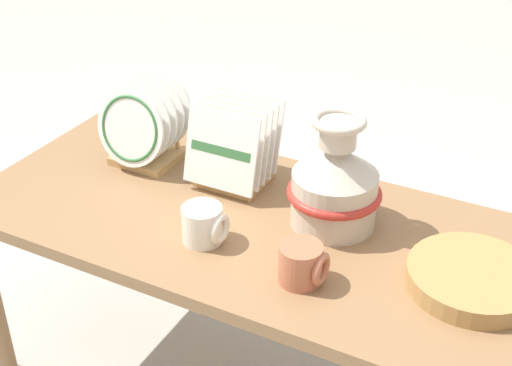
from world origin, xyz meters
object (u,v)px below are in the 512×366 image
object	(u,v)px
dish_rack_square_plates	(234,151)
wicker_charger_stack	(473,278)
mug_cream_glaze	(204,225)
ceramic_vase	(335,182)
dish_rack_round_plates	(144,129)
mug_terracotta_glaze	(303,264)

from	to	relation	value
dish_rack_square_plates	wicker_charger_stack	distance (m)	0.71
dish_rack_square_plates	mug_cream_glaze	distance (m)	0.29
ceramic_vase	mug_cream_glaze	world-z (taller)	ceramic_vase
dish_rack_round_plates	mug_terracotta_glaze	distance (m)	0.69
dish_rack_square_plates	mug_terracotta_glaze	xyz separation A→B (m)	(0.34, -0.31, -0.05)
dish_rack_round_plates	wicker_charger_stack	xyz separation A→B (m)	(0.97, -0.14, -0.08)
dish_rack_round_plates	mug_cream_glaze	world-z (taller)	dish_rack_round_plates
dish_rack_round_plates	mug_cream_glaze	xyz separation A→B (m)	(0.35, -0.26, -0.06)
dish_rack_round_plates	dish_rack_square_plates	distance (m)	0.28
dish_rack_square_plates	mug_cream_glaze	bearing A→B (deg)	-75.47
dish_rack_round_plates	mug_cream_glaze	bearing A→B (deg)	-36.33
dish_rack_round_plates	mug_terracotta_glaze	world-z (taller)	dish_rack_round_plates
dish_rack_round_plates	wicker_charger_stack	world-z (taller)	dish_rack_round_plates
ceramic_vase	dish_rack_square_plates	bearing A→B (deg)	168.31
mug_cream_glaze	ceramic_vase	bearing A→B (deg)	41.49
dish_rack_round_plates	mug_cream_glaze	size ratio (longest dim) A/B	2.21
ceramic_vase	dish_rack_round_plates	bearing A→B (deg)	175.73
dish_rack_square_plates	mug_cream_glaze	size ratio (longest dim) A/B	2.12
wicker_charger_stack	mug_terracotta_glaze	xyz separation A→B (m)	(-0.34, -0.16, 0.02)
ceramic_vase	mug_terracotta_glaze	bearing A→B (deg)	-83.47
dish_rack_round_plates	mug_terracotta_glaze	bearing A→B (deg)	-25.06
wicker_charger_stack	dish_rack_square_plates	bearing A→B (deg)	167.03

